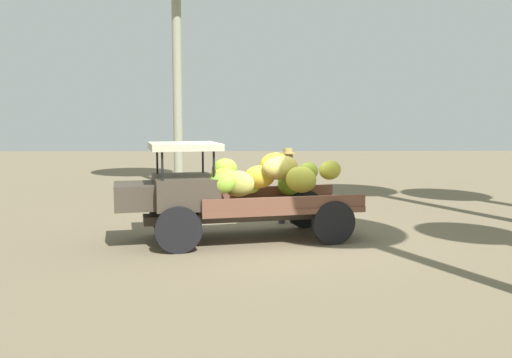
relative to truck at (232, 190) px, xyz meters
name	(u,v)px	position (x,y,z in m)	size (l,w,h in m)	color
ground_plane	(276,239)	(-0.83, -0.05, -0.94)	(60.00, 60.00, 0.00)	#74654C
truck	(232,190)	(0.00, 0.00, 0.00)	(4.65, 2.52, 1.84)	#41382D
farmer	(288,181)	(-1.18, -1.63, 0.00)	(0.52, 0.47, 1.65)	#453C51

